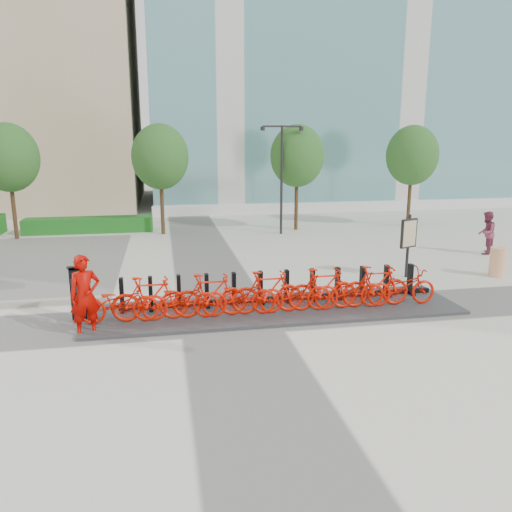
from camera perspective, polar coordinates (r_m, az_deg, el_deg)
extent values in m
plane|color=beige|center=(12.56, -3.24, -7.06)|extent=(120.00, 120.00, 0.00)
cube|color=teal|center=(41.48, 12.49, 23.42)|extent=(32.00, 16.00, 24.00)
cube|color=#196A20|center=(25.46, -18.50, 3.40)|extent=(6.00, 1.20, 0.70)
cylinder|color=#3A2913|center=(24.74, -25.97, 5.20)|extent=(0.18, 0.18, 3.00)
ellipsoid|color=#256327|center=(24.59, -26.46, 10.04)|extent=(2.60, 2.60, 2.99)
cylinder|color=#3A2913|center=(23.87, -10.69, 6.04)|extent=(0.18, 0.18, 3.00)
ellipsoid|color=#256327|center=(23.72, -10.91, 11.08)|extent=(2.60, 2.60, 2.99)
cylinder|color=#3A2913|center=(24.74, 4.63, 6.46)|extent=(0.18, 0.18, 3.00)
ellipsoid|color=#256327|center=(24.59, 4.72, 11.33)|extent=(2.60, 2.60, 2.99)
cylinder|color=#3A2913|center=(26.94, 17.12, 6.47)|extent=(0.18, 0.18, 3.00)
ellipsoid|color=#256327|center=(26.80, 17.42, 10.93)|extent=(2.60, 2.60, 2.99)
cylinder|color=black|center=(23.43, 2.93, 8.58)|extent=(0.12, 0.12, 5.00)
cube|color=black|center=(23.27, 1.89, 14.60)|extent=(0.90, 0.08, 0.08)
cube|color=black|center=(23.48, 4.11, 14.56)|extent=(0.90, 0.08, 0.08)
cylinder|color=black|center=(23.17, 0.77, 14.36)|extent=(0.20, 0.20, 0.18)
cylinder|color=black|center=(23.59, 5.20, 14.29)|extent=(0.20, 0.20, 0.18)
cube|color=#363638|center=(13.04, 2.29, -6.09)|extent=(9.60, 2.40, 0.08)
imported|color=red|center=(12.29, -15.40, -5.16)|extent=(1.88, 0.65, 0.99)
imported|color=red|center=(12.23, -12.04, -4.79)|extent=(1.82, 0.51, 1.09)
imported|color=red|center=(12.24, -8.65, -4.89)|extent=(1.88, 0.65, 0.99)
imported|color=red|center=(12.27, -5.29, -4.49)|extent=(1.82, 0.51, 1.09)
imported|color=red|center=(12.37, -1.95, -4.56)|extent=(1.88, 0.65, 0.99)
imported|color=red|center=(12.47, 1.32, -4.14)|extent=(1.82, 0.51, 1.09)
imported|color=red|center=(12.65, 4.52, -4.19)|extent=(1.88, 0.65, 0.99)
imported|color=red|center=(12.84, 7.64, -3.76)|extent=(1.82, 0.51, 1.09)
imported|color=red|center=(13.09, 10.63, -3.78)|extent=(1.88, 0.65, 0.99)
imported|color=red|center=(13.35, 13.53, -3.35)|extent=(1.82, 0.51, 1.09)
imported|color=red|center=(13.67, 16.28, -3.37)|extent=(1.88, 0.65, 0.99)
cube|color=black|center=(12.86, -19.67, -4.07)|extent=(0.39, 0.34, 1.24)
cube|color=black|center=(12.69, -19.89, -1.23)|extent=(0.46, 0.41, 0.16)
cube|color=black|center=(12.64, -19.86, -3.23)|extent=(0.25, 0.06, 0.35)
imported|color=#A60500|center=(11.80, -18.95, -4.33)|extent=(0.79, 0.66, 1.87)
imported|color=#7E304C|center=(21.29, 24.83, 2.42)|extent=(1.02, 1.01, 1.67)
cylinder|color=#E46101|center=(17.98, 25.88, -0.61)|extent=(0.63, 0.63, 0.96)
cylinder|color=black|center=(16.67, 16.97, 1.09)|extent=(0.09, 0.09, 2.05)
cube|color=black|center=(16.59, 17.06, 2.50)|extent=(0.65, 0.35, 0.93)
cube|color=#C1B28A|center=(16.54, 17.15, 2.47)|extent=(0.54, 0.24, 0.82)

